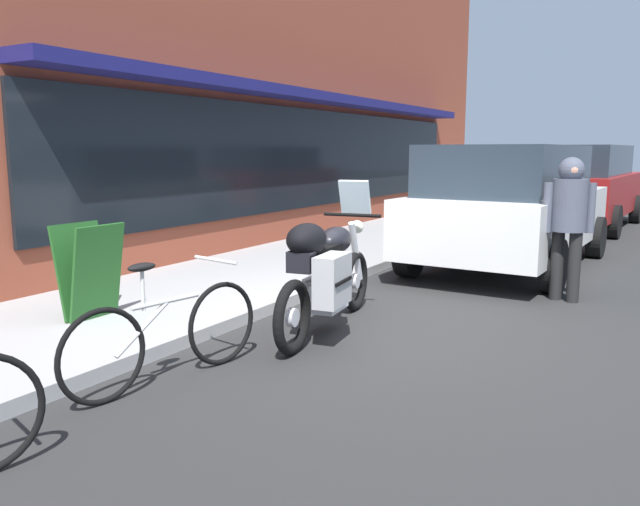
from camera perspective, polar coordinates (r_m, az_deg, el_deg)
The scene contains 9 objects.
ground_plane at distance 6.12m, azimuth 4.33°, elevation -6.84°, with size 80.00×80.00×0.00m, color #292929.
storefront_building at distance 12.39m, azimuth -0.78°, elevation 16.13°, with size 18.53×0.90×6.49m.
sidewalk_curb at distance 15.21m, azimuth 11.08°, elevation 2.93°, with size 30.00×2.50×0.12m.
touring_motorcycle at distance 5.80m, azimuth 0.55°, elevation -1.58°, with size 2.23×0.84×1.40m.
parked_bicycle at distance 4.77m, azimuth -13.76°, elevation -7.17°, with size 1.71×0.49×0.93m.
parked_minivan at distance 9.55m, azimuth 16.93°, elevation 4.30°, with size 4.68×2.26×1.77m.
pedestrian_walking at distance 7.57m, azimuth 21.64°, elevation 3.48°, with size 0.50×0.53×1.63m.
sandwich_board_sign at distance 6.33m, azimuth -20.18°, elevation -1.53°, with size 0.55×0.41×0.90m.
parked_car_down_block at distance 15.07m, azimuth 22.62°, elevation 5.75°, with size 4.96×2.30×1.81m.
Camera 1 is at (-5.31, -2.53, 1.70)m, focal length 35.28 mm.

